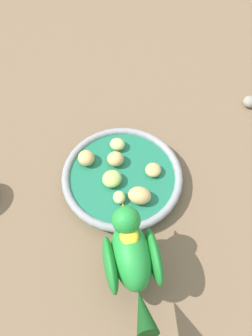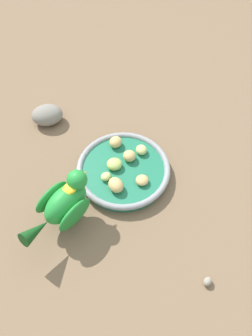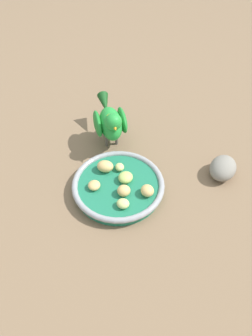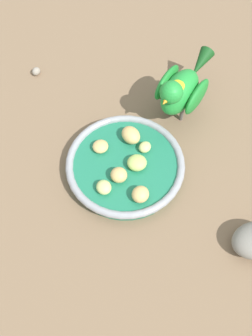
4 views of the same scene
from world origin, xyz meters
The scene contains 11 objects.
ground_plane centered at (0.00, 0.00, 0.00)m, with size 4.00×4.00×0.00m, color #7A6047.
feeding_bowl centered at (0.02, 0.02, 0.02)m, with size 0.22×0.22×0.03m.
apple_piece_0 centered at (0.07, 0.04, 0.03)m, with size 0.03×0.03×0.02m, color tan.
apple_piece_1 centered at (0.06, -0.02, 0.04)m, with size 0.04×0.03×0.03m, color tan.
apple_piece_2 centered at (-0.01, 0.07, 0.03)m, with size 0.03×0.03×0.02m, color #C6D17A.
apple_piece_3 centered at (0.01, 0.00, 0.03)m, with size 0.04×0.03×0.02m, color #B2CC66.
apple_piece_4 centered at (0.00, 0.04, 0.03)m, with size 0.03×0.03×0.02m, color tan.
apple_piece_5 centered at (-0.05, 0.03, 0.03)m, with size 0.03×0.03×0.02m, color tan.
apple_piece_6 centered at (0.03, -0.03, 0.03)m, with size 0.02×0.02×0.02m, color #C6D17A.
parrot centered at (0.08, -0.14, 0.07)m, with size 0.12×0.17×0.13m.
pebble_0 centered at (0.32, 0.07, 0.01)m, with size 0.02×0.02×0.02m, color gray.
Camera 4 is at (-0.32, 0.21, 0.69)m, focal length 45.46 mm.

